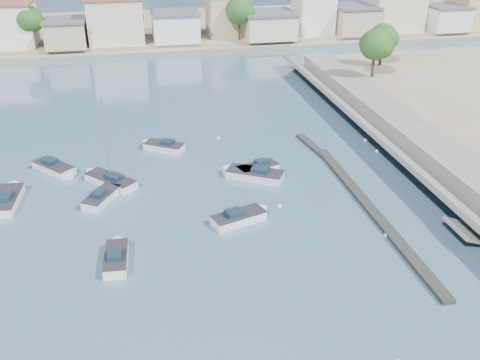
# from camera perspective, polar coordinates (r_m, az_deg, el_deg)

# --- Properties ---
(ground) EXTENTS (400.00, 400.00, 0.00)m
(ground) POSITION_cam_1_polar(r_m,az_deg,el_deg) (73.26, -0.95, 7.85)
(ground) COLOR #325265
(ground) RESTS_ON ground
(seawall_walkway) EXTENTS (5.00, 90.00, 1.80)m
(seawall_walkway) POSITION_cam_1_polar(r_m,az_deg,el_deg) (56.46, 23.26, 0.47)
(seawall_walkway) COLOR slate
(seawall_walkway) RESTS_ON ground
(breakwater) EXTENTS (2.00, 31.02, 0.35)m
(breakwater) POSITION_cam_1_polar(r_m,az_deg,el_deg) (51.08, 12.44, -1.54)
(breakwater) COLOR black
(breakwater) RESTS_ON ground
(far_shore_land) EXTENTS (160.00, 40.00, 1.40)m
(far_shore_land) POSITION_cam_1_polar(r_m,az_deg,el_deg) (122.94, -5.61, 15.95)
(far_shore_land) COLOR gray
(far_shore_land) RESTS_ON ground
(far_shore_quay) EXTENTS (160.00, 2.50, 0.80)m
(far_shore_quay) POSITION_cam_1_polar(r_m,az_deg,el_deg) (102.61, -4.24, 13.62)
(far_shore_quay) COLOR slate
(far_shore_quay) RESTS_ON ground
(far_town) EXTENTS (113.01, 12.80, 8.35)m
(far_town) POSITION_cam_1_polar(r_m,az_deg,el_deg) (109.21, 1.06, 16.94)
(far_town) COLOR beige
(far_town) RESTS_ON far_shore_land
(shore_trees) EXTENTS (74.56, 38.32, 7.92)m
(shore_trees) POSITION_cam_1_polar(r_m,az_deg,el_deg) (100.01, 0.82, 16.75)
(shore_trees) COLOR #38281E
(shore_trees) RESTS_ON ground
(motorboat_a) EXTENTS (1.92, 4.82, 1.48)m
(motorboat_a) POSITION_cam_1_polar(r_m,az_deg,el_deg) (42.08, -13.05, -8.02)
(motorboat_a) COLOR white
(motorboat_a) RESTS_ON ground
(motorboat_b) EXTENTS (3.61, 4.57, 1.48)m
(motorboat_b) POSITION_cam_1_polar(r_m,az_deg,el_deg) (50.70, -14.40, -1.74)
(motorboat_b) COLOR white
(motorboat_b) RESTS_ON ground
(motorboat_c) EXTENTS (5.95, 4.67, 1.48)m
(motorboat_c) POSITION_cam_1_polar(r_m,az_deg,el_deg) (53.25, 1.31, 0.62)
(motorboat_c) COLOR white
(motorboat_c) RESTS_ON ground
(motorboat_d) EXTENTS (4.78, 3.01, 1.48)m
(motorboat_d) POSITION_cam_1_polar(r_m,az_deg,el_deg) (54.22, 1.69, 1.12)
(motorboat_d) COLOR white
(motorboat_d) RESTS_ON ground
(motorboat_e) EXTENTS (2.46, 5.97, 1.48)m
(motorboat_e) POSITION_cam_1_polar(r_m,az_deg,el_deg) (53.17, -23.55, -1.86)
(motorboat_e) COLOR white
(motorboat_e) RESTS_ON ground
(motorboat_f) EXTENTS (4.65, 3.85, 1.48)m
(motorboat_f) POSITION_cam_1_polar(r_m,az_deg,el_deg) (60.12, -8.28, 3.54)
(motorboat_f) COLOR white
(motorboat_f) RESTS_ON ground
(motorboat_g) EXTENTS (4.63, 4.79, 1.48)m
(motorboat_g) POSITION_cam_1_polar(r_m,az_deg,el_deg) (57.55, -19.08, 1.15)
(motorboat_g) COLOR white
(motorboat_g) RESTS_ON ground
(motorboat_h) EXTENTS (5.24, 3.23, 1.48)m
(motorboat_h) POSITION_cam_1_polar(r_m,az_deg,el_deg) (45.93, 0.14, -4.01)
(motorboat_h) COLOR white
(motorboat_h) RESTS_ON ground
(sailboat) EXTENTS (5.18, 5.29, 9.00)m
(sailboat) POSITION_cam_1_polar(r_m,az_deg,el_deg) (53.54, -13.81, -0.01)
(sailboat) COLOR white
(sailboat) RESTS_ON ground
(mooring_buoys) EXTENTS (16.98, 36.70, 0.41)m
(mooring_buoys) POSITION_cam_1_polar(r_m,az_deg,el_deg) (51.91, 9.63, -0.93)
(mooring_buoys) COLOR white
(mooring_buoys) RESTS_ON ground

